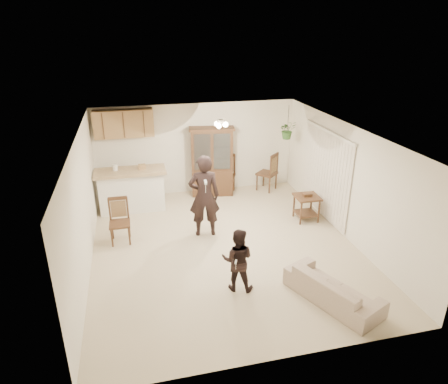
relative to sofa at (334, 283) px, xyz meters
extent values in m
plane|color=#C0AB91|center=(-1.38, 2.21, -0.37)|extent=(6.50, 6.50, 0.00)
cube|color=white|center=(-1.38, 2.21, 2.13)|extent=(5.50, 6.50, 0.02)
cube|color=white|center=(-1.38, 5.46, 0.88)|extent=(5.50, 0.02, 2.50)
cube|color=white|center=(-1.38, -1.04, 0.88)|extent=(5.50, 0.02, 2.50)
cube|color=white|center=(-4.13, 2.21, 0.88)|extent=(0.02, 6.50, 2.50)
cube|color=white|center=(1.37, 2.21, 0.88)|extent=(0.02, 6.50, 2.50)
cube|color=white|center=(-3.23, 4.56, 0.13)|extent=(1.60, 0.55, 1.00)
cube|color=tan|center=(-3.23, 4.56, 0.68)|extent=(1.75, 0.70, 0.08)
cube|color=olive|center=(-3.28, 5.28, 1.73)|extent=(1.50, 0.34, 0.70)
imported|color=#235321|center=(0.92, 4.61, 1.48)|extent=(0.43, 0.37, 0.48)
cylinder|color=black|center=(0.92, 4.61, 1.81)|extent=(0.01, 0.01, 0.65)
imported|color=beige|center=(0.00, 0.00, 0.00)|extent=(1.43, 2.01, 0.73)
imported|color=black|center=(-1.68, 2.86, 0.53)|extent=(0.70, 0.50, 1.80)
imported|color=black|center=(-1.50, 0.73, 0.31)|extent=(0.80, 0.72, 1.35)
cube|color=#372514|center=(-1.04, 5.12, 0.01)|extent=(1.17, 0.61, 0.74)
cube|color=#372514|center=(-1.04, 5.12, 0.94)|extent=(1.16, 0.55, 1.12)
cube|color=silver|center=(-1.04, 5.12, 0.94)|extent=(0.96, 0.16, 0.98)
cube|color=#372514|center=(-1.04, 5.12, 1.51)|extent=(1.26, 0.64, 0.06)
cube|color=#372514|center=(0.86, 3.01, 0.24)|extent=(0.58, 0.58, 0.05)
cube|color=#372514|center=(0.86, 3.01, -0.20)|extent=(0.49, 0.49, 0.03)
cube|color=#372514|center=(0.86, 3.01, 0.29)|extent=(0.21, 0.14, 0.07)
cube|color=#372514|center=(-3.54, 2.94, 0.08)|extent=(0.45, 0.45, 0.05)
cube|color=#926F49|center=(-3.54, 2.94, 0.34)|extent=(0.33, 0.04, 0.38)
cube|color=#372514|center=(-3.54, 2.94, 0.59)|extent=(0.40, 0.04, 0.08)
cube|color=#372514|center=(-0.63, 5.11, 0.12)|extent=(0.63, 0.63, 0.05)
cube|color=#926F49|center=(-0.63, 5.11, 0.42)|extent=(0.35, 0.17, 0.42)
cube|color=#372514|center=(-0.63, 5.11, 0.69)|extent=(0.43, 0.20, 0.08)
cube|color=#372514|center=(0.56, 5.07, 0.13)|extent=(0.70, 0.70, 0.05)
cube|color=#926F49|center=(0.56, 5.07, 0.43)|extent=(0.29, 0.28, 0.43)
cube|color=#372514|center=(0.56, 5.07, 0.70)|extent=(0.36, 0.34, 0.09)
cube|color=silver|center=(-1.73, 2.43, 1.08)|extent=(0.07, 0.17, 0.05)
cube|color=silver|center=(-1.60, 0.47, 0.36)|extent=(0.07, 0.11, 0.03)
camera|label=1|loc=(-3.14, -5.07, 4.06)|focal=32.00mm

